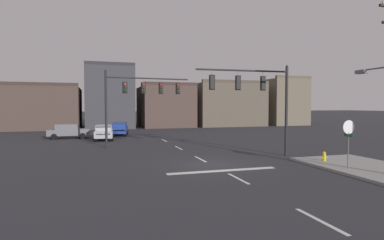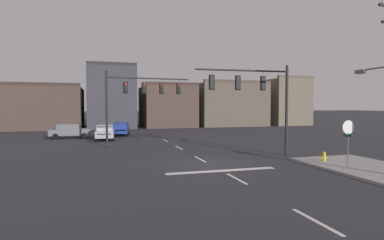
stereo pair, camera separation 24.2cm
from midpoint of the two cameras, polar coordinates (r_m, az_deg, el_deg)
name	(u,v)px [view 1 (the left image)]	position (r m, az deg, el deg)	size (l,w,h in m)	color
ground_plane	(211,164)	(19.65, 3.02, -8.03)	(400.00, 400.00, 0.00)	#2B2B30
sidewalk_near_corner	(368,168)	(20.69, 29.01, -7.60)	(5.00, 8.00, 0.15)	gray
stop_bar_paint	(223,171)	(17.82, 5.22, -9.13)	(6.40, 0.50, 0.01)	silver
lane_centreline	(200,159)	(21.51, 1.21, -7.09)	(0.16, 26.40, 0.01)	silver
signal_mast_near_side	(258,92)	(22.68, 11.61, 4.94)	(6.88, 0.59, 6.54)	black
signal_mast_far_side	(136,94)	(28.41, -10.29, 4.73)	(7.57, 0.71, 6.71)	black
stop_sign	(348,133)	(19.26, 26.19, -2.07)	(0.76, 0.64, 2.83)	#56565B
car_lot_nearside	(120,128)	(39.59, -13.17, -1.50)	(2.40, 4.62, 1.61)	navy
car_lot_middle	(104,132)	(34.70, -15.88, -2.09)	(2.10, 4.53, 1.61)	#9EA0A5
car_lot_farside	(68,131)	(37.59, -21.70, -1.82)	(4.52, 2.08, 1.61)	slate
fire_hydrant	(324,158)	(21.53, 22.54, -6.40)	(0.40, 0.30, 0.75)	gold
building_row	(165,104)	(56.27, -4.97, 2.87)	(52.86, 12.68, 10.30)	#473833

